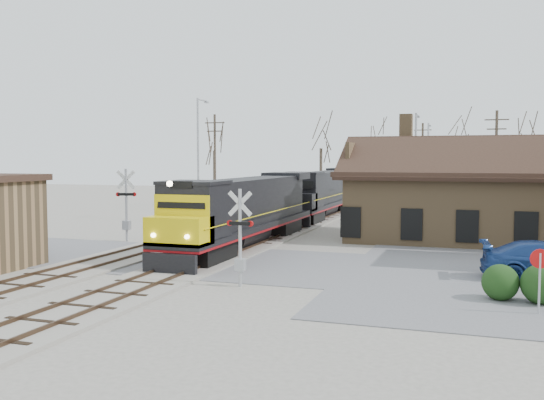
{
  "coord_description": "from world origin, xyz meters",
  "views": [
    {
      "loc": [
        12.43,
        -26.86,
        5.07
      ],
      "look_at": [
        0.29,
        9.0,
        2.42
      ],
      "focal_mm": 40.0,
      "sensor_mm": 36.0,
      "label": 1
    }
  ],
  "objects": [
    {
      "name": "streetlight_a",
      "position": [
        -8.8,
        17.48,
        5.46
      ],
      "size": [
        0.25,
        2.04,
        9.83
      ],
      "color": "#A5A8AD",
      "rests_on": "ground"
    },
    {
      "name": "track_main",
      "position": [
        0.0,
        15.0,
        0.07
      ],
      "size": [
        3.4,
        90.0,
        0.24
      ],
      "color": "#A39E93",
      "rests_on": "ground"
    },
    {
      "name": "streetlight_c",
      "position": [
        7.91,
        33.8,
        4.74
      ],
      "size": [
        0.25,
        2.04,
        8.42
      ],
      "color": "#A5A8AD",
      "rests_on": "ground"
    },
    {
      "name": "utility_pole_b",
      "position": [
        6.43,
        45.0,
        4.74
      ],
      "size": [
        2.0,
        0.24,
        9.05
      ],
      "color": "#382D23",
      "rests_on": "ground"
    },
    {
      "name": "locomotive_lead",
      "position": [
        0.0,
        4.66,
        2.12
      ],
      "size": [
        2.72,
        18.24,
        4.04
      ],
      "color": "black",
      "rests_on": "ground"
    },
    {
      "name": "utility_pole_a",
      "position": [
        -11.44,
        26.56,
        4.82
      ],
      "size": [
        2.0,
        0.24,
        9.21
      ],
      "color": "#382D23",
      "rests_on": "ground"
    },
    {
      "name": "tree_c",
      "position": [
        0.76,
        49.51,
        7.96
      ],
      "size": [
        4.56,
        4.56,
        11.18
      ],
      "color": "#382D23",
      "rests_on": "ground"
    },
    {
      "name": "tree_e",
      "position": [
        17.2,
        36.25,
        7.24
      ],
      "size": [
        4.15,
        4.15,
        10.18
      ],
      "color": "#382D23",
      "rests_on": "ground"
    },
    {
      "name": "ground",
      "position": [
        0.0,
        0.0,
        0.0
      ],
      "size": [
        140.0,
        140.0,
        0.0
      ],
      "primitive_type": "plane",
      "color": "#A39E93",
      "rests_on": "ground"
    },
    {
      "name": "tree_a",
      "position": [
        -13.62,
        31.3,
        6.74
      ],
      "size": [
        3.87,
        3.87,
        9.48
      ],
      "color": "#382D23",
      "rests_on": "ground"
    },
    {
      "name": "streetlight_b",
      "position": [
        7.89,
        21.48,
        4.8
      ],
      "size": [
        0.25,
        2.04,
        8.53
      ],
      "color": "#A5A8AD",
      "rests_on": "ground"
    },
    {
      "name": "hedge_a",
      "position": [
        13.31,
        -4.16,
        0.65
      ],
      "size": [
        1.29,
        1.29,
        1.29
      ],
      "primitive_type": "sphere",
      "color": "black",
      "rests_on": "ground"
    },
    {
      "name": "track_siding",
      "position": [
        -4.5,
        15.0,
        0.07
      ],
      "size": [
        3.4,
        90.0,
        0.24
      ],
      "color": "#A39E93",
      "rests_on": "ground"
    },
    {
      "name": "tree_d",
      "position": [
        10.43,
        44.2,
        7.66
      ],
      "size": [
        4.39,
        4.39,
        10.76
      ],
      "color": "#382D23",
      "rests_on": "ground"
    },
    {
      "name": "road",
      "position": [
        0.0,
        0.0,
        0.01
      ],
      "size": [
        60.0,
        9.0,
        0.03
      ],
      "primitive_type": "cube",
      "color": "#5E5E63",
      "rests_on": "ground"
    },
    {
      "name": "crossbuck_far",
      "position": [
        -7.61,
        4.85,
        2.04
      ],
      "size": [
        1.23,
        0.42,
        4.4
      ],
      "rotation": [
        0.0,
        0.0,
        3.42
      ],
      "color": "#A5A8AD",
      "rests_on": "ground"
    },
    {
      "name": "utility_pole_c",
      "position": [
        13.97,
        28.99,
        4.79
      ],
      "size": [
        2.0,
        0.24,
        9.14
      ],
      "color": "#382D23",
      "rests_on": "ground"
    },
    {
      "name": "depot",
      "position": [
        11.99,
        12.0,
        2.41
      ],
      "size": [
        15.2,
        9.31,
        7.9
      ],
      "color": "olive",
      "rests_on": "ground"
    },
    {
      "name": "tree_b",
      "position": [
        -3.31,
        35.87,
        7.06
      ],
      "size": [
        4.05,
        4.05,
        9.93
      ],
      "color": "#382D23",
      "rests_on": "ground"
    },
    {
      "name": "hedge_b",
      "position": [
        14.63,
        -4.32,
        0.7
      ],
      "size": [
        1.4,
        1.4,
        1.4
      ],
      "primitive_type": "sphere",
      "color": "black",
      "rests_on": "ground"
    },
    {
      "name": "do_not_enter_sign",
      "position": [
        14.43,
        -5.86,
        1.5
      ],
      "size": [
        0.64,
        0.16,
        2.15
      ],
      "rotation": [
        0.0,
        0.0,
        0.19
      ],
      "color": "#A5A8AD",
      "rests_on": "ground"
    },
    {
      "name": "crossbuck_near",
      "position": [
        3.7,
        -4.96,
        1.82
      ],
      "size": [
        1.1,
        0.29,
        3.85
      ],
      "rotation": [
        0.0,
        0.0,
        0.02
      ],
      "color": "#A5A8AD",
      "rests_on": "ground"
    },
    {
      "name": "locomotive_trailing",
      "position": [
        0.0,
        23.18,
        2.12
      ],
      "size": [
        2.72,
        18.24,
        3.83
      ],
      "color": "black",
      "rests_on": "ground"
    }
  ]
}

